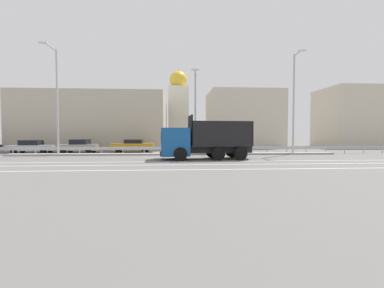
{
  "coord_description": "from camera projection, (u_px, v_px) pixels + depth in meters",
  "views": [
    {
      "loc": [
        -0.06,
        -23.41,
        2.05
      ],
      "look_at": [
        1.48,
        -0.4,
        1.15
      ],
      "focal_mm": 24.0,
      "sensor_mm": 36.0,
      "label": 1
    }
  ],
  "objects": [
    {
      "name": "lane_strip_0",
      "position": [
        209.0,
        161.0,
        19.24
      ],
      "size": [
        57.68,
        0.16,
        0.01
      ],
      "primitive_type": "cube",
      "color": "silver",
      "rests_on": "ground_plane"
    },
    {
      "name": "median_road_sign",
      "position": [
        179.0,
        142.0,
        25.14
      ],
      "size": [
        0.85,
        0.16,
        2.25
      ],
      "color": "white",
      "rests_on": "ground_plane"
    },
    {
      "name": "parked_car_1",
      "position": [
        32.0,
        147.0,
        27.39
      ],
      "size": [
        4.69,
        2.2,
        1.41
      ],
      "rotation": [
        0.0,
        0.0,
        -1.5
      ],
      "color": "#A3A3A8",
      "rests_on": "ground_plane"
    },
    {
      "name": "median_guardrail",
      "position": [
        176.0,
        149.0,
        26.06
      ],
      "size": [
        57.68,
        0.09,
        0.78
      ],
      "color": "#9EA0A5",
      "rests_on": "ground_plane"
    },
    {
      "name": "street_lamp_2",
      "position": [
        195.0,
        109.0,
        24.89
      ],
      "size": [
        0.71,
        2.41,
        8.0
      ],
      "color": "#ADADB2",
      "rests_on": "ground_plane"
    },
    {
      "name": "median_island",
      "position": [
        176.0,
        154.0,
        25.16
      ],
      "size": [
        31.72,
        1.1,
        0.18
      ],
      "primitive_type": "cube",
      "color": "gray",
      "rests_on": "ground_plane"
    },
    {
      "name": "background_building_1",
      "position": [
        243.0,
        120.0,
        40.25
      ],
      "size": [
        10.69,
        8.72,
        8.55
      ],
      "primitive_type": "cube",
      "color": "beige",
      "rests_on": "ground_plane"
    },
    {
      "name": "dump_truck",
      "position": [
        194.0,
        143.0,
        20.85
      ],
      "size": [
        7.57,
        3.1,
        3.55
      ],
      "rotation": [
        0.0,
        0.0,
        1.64
      ],
      "color": "#144C8C",
      "rests_on": "ground_plane"
    },
    {
      "name": "lane_strip_2",
      "position": [
        219.0,
        169.0,
        14.82
      ],
      "size": [
        57.68,
        0.16,
        0.01
      ],
      "primitive_type": "cube",
      "color": "silver",
      "rests_on": "ground_plane"
    },
    {
      "name": "parked_car_4",
      "position": [
        192.0,
        146.0,
        28.85
      ],
      "size": [
        4.46,
        2.2,
        1.27
      ],
      "rotation": [
        0.0,
        0.0,
        -1.5
      ],
      "color": "gray",
      "rests_on": "ground_plane"
    },
    {
      "name": "church_tower",
      "position": [
        178.0,
        109.0,
        46.7
      ],
      "size": [
        3.6,
        3.6,
        14.37
      ],
      "color": "silver",
      "rests_on": "ground_plane"
    },
    {
      "name": "background_building_2",
      "position": [
        369.0,
        118.0,
        41.42
      ],
      "size": [
        15.09,
        8.3,
        9.33
      ],
      "primitive_type": "cube",
      "color": "beige",
      "rests_on": "ground_plane"
    },
    {
      "name": "lane_strip_1",
      "position": [
        213.0,
        164.0,
        17.22
      ],
      "size": [
        57.68,
        0.16,
        0.01
      ],
      "primitive_type": "cube",
      "color": "silver",
      "rests_on": "ground_plane"
    },
    {
      "name": "ground_plane",
      "position": [
        176.0,
        156.0,
        23.42
      ],
      "size": [
        320.0,
        320.0,
        0.0
      ],
      "primitive_type": "plane",
      "color": "#605E5B"
    },
    {
      "name": "street_lamp_3",
      "position": [
        294.0,
        100.0,
        25.64
      ],
      "size": [
        0.71,
        2.05,
        10.03
      ],
      "color": "#ADADB2",
      "rests_on": "ground_plane"
    },
    {
      "name": "street_lamp_1",
      "position": [
        56.0,
        97.0,
        24.1
      ],
      "size": [
        0.7,
        2.54,
        10.05
      ],
      "color": "#ADADB2",
      "rests_on": "ground_plane"
    },
    {
      "name": "parked_car_2",
      "position": [
        79.0,
        146.0,
        27.55
      ],
      "size": [
        4.12,
        2.07,
        1.48
      ],
      "rotation": [
        0.0,
        0.0,
        1.59
      ],
      "color": "gray",
      "rests_on": "ground_plane"
    },
    {
      "name": "parked_car_3",
      "position": [
        133.0,
        146.0,
        28.35
      ],
      "size": [
        4.56,
        2.04,
        1.45
      ],
      "rotation": [
        0.0,
        0.0,
        1.58
      ],
      "color": "#B27A14",
      "rests_on": "ground_plane"
    },
    {
      "name": "background_building_0",
      "position": [
        101.0,
        123.0,
        37.67
      ],
      "size": [
        18.7,
        14.66,
        7.44
      ],
      "primitive_type": "cube",
      "color": "#B7AD99",
      "rests_on": "ground_plane"
    }
  ]
}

